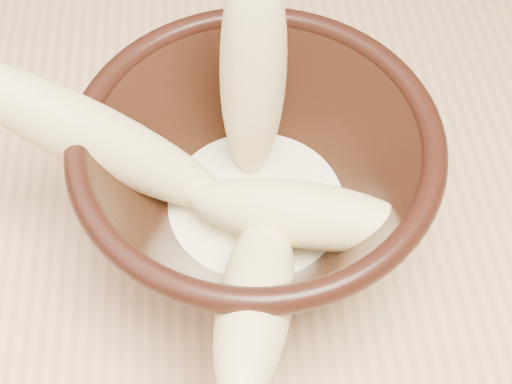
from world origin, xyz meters
TOP-DOWN VIEW (x-y plane):
  - bowl at (-0.22, 0.09)m, footprint 0.22×0.22m
  - milk_puddle at (-0.22, 0.09)m, footprint 0.13×0.13m
  - banana_upright at (-0.22, 0.14)m, footprint 0.06×0.08m
  - banana_left at (-0.32, 0.11)m, footprint 0.19×0.07m
  - banana_across at (-0.20, 0.06)m, footprint 0.15×0.09m
  - banana_front at (-0.23, 0.01)m, footprint 0.07×0.18m

SIDE VIEW (x-z plane):
  - milk_puddle at x=-0.22m, z-range 0.78..0.80m
  - bowl at x=-0.22m, z-range 0.76..0.88m
  - banana_across at x=-0.20m, z-range 0.80..0.86m
  - banana_front at x=-0.23m, z-range 0.78..0.89m
  - banana_left at x=-0.32m, z-range 0.78..0.93m
  - banana_upright at x=-0.22m, z-range 0.79..0.96m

